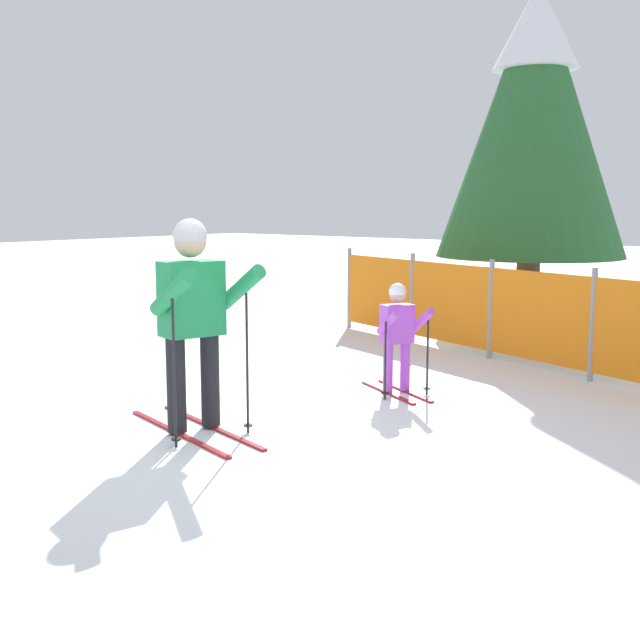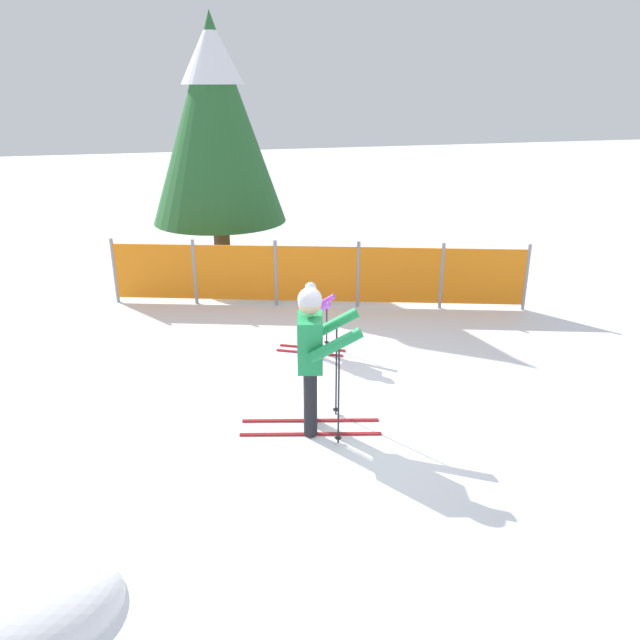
# 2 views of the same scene
# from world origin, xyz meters

# --- Properties ---
(ground_plane) EXTENTS (60.00, 60.00, 0.00)m
(ground_plane) POSITION_xyz_m (0.00, 0.00, 0.00)
(ground_plane) COLOR white
(skier_adult) EXTENTS (1.61, 0.83, 1.67)m
(skier_adult) POSITION_xyz_m (-0.27, -0.08, 1.00)
(skier_adult) COLOR maroon
(skier_adult) RESTS_ON ground_plane
(skier_child) EXTENTS (0.98, 0.67, 1.05)m
(skier_child) POSITION_xyz_m (0.25, 2.00, 0.61)
(skier_child) COLOR maroon
(skier_child) RESTS_ON ground_plane
(safety_fence) EXTENTS (6.77, 2.26, 1.15)m
(safety_fence) POSITION_xyz_m (0.81, 3.87, 0.57)
(safety_fence) COLOR gray
(safety_fence) RESTS_ON ground_plane
(conifer_far) EXTENTS (2.62, 2.62, 4.87)m
(conifer_far) POSITION_xyz_m (-0.51, 6.49, 3.01)
(conifer_far) COLOR #4C3823
(conifer_far) RESTS_ON ground_plane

